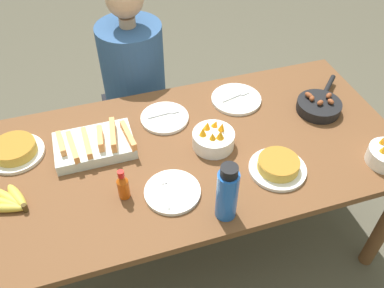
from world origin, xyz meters
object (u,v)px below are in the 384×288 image
banana_bunch (9,201)px  water_bottle (227,193)px  frittata_plate_center (278,166)px  fruit_bowl_mango (213,138)px  empty_plate_far_right (165,118)px  hot_sauce_bottle (123,186)px  skillet (319,105)px  person_figure (137,102)px  empty_plate_far_left (236,99)px  empty_plate_near_front (172,192)px  melon_tray (95,145)px  frittata_plate_side (15,150)px

banana_bunch → water_bottle: bearing=-20.4°
frittata_plate_center → fruit_bowl_mango: fruit_bowl_mango is taller
empty_plate_far_right → hot_sauce_bottle: 0.48m
skillet → person_figure: bearing=97.7°
empty_plate_far_left → empty_plate_far_right: size_ratio=1.09×
empty_plate_near_front → empty_plate_far_left: 0.65m
melon_tray → empty_plate_far_left: 0.72m
person_figure → frittata_plate_center: bearing=-65.3°
empty_plate_near_front → empty_plate_far_right: bearing=79.1°
water_bottle → hot_sauce_bottle: 0.40m
frittata_plate_center → water_bottle: (-0.28, -0.14, 0.10)m
banana_bunch → empty_plate_far_right: bearing=23.6°
banana_bunch → skillet: 1.42m
skillet → water_bottle: bearing=169.9°
frittata_plate_center → fruit_bowl_mango: 0.30m
melon_tray → empty_plate_far_left: size_ratio=1.37×
frittata_plate_center → person_figure: bearing=114.7°
empty_plate_near_front → person_figure: size_ratio=0.18×
banana_bunch → empty_plate_far_right: (0.69, 0.30, -0.01)m
empty_plate_near_front → hot_sauce_bottle: bearing=166.5°
fruit_bowl_mango → water_bottle: water_bottle is taller
skillet → frittata_plate_side: (-1.38, 0.12, -0.00)m
frittata_plate_center → empty_plate_near_front: size_ratio=1.07×
hot_sauce_bottle → empty_plate_near_front: bearing=-13.5°
skillet → melon_tray: bearing=133.3°
frittata_plate_center → water_bottle: bearing=-154.1°
person_figure → hot_sauce_bottle: bearing=-103.6°
empty_plate_near_front → hot_sauce_bottle: hot_sauce_bottle is taller
skillet → frittata_plate_side: bearing=130.9°
frittata_plate_center → empty_plate_near_front: (-0.44, 0.01, -0.02)m
frittata_plate_center → fruit_bowl_mango: (-0.20, 0.22, 0.02)m
empty_plate_far_right → water_bottle: 0.60m
hot_sauce_bottle → person_figure: bearing=76.4°
frittata_plate_center → frittata_plate_side: 1.11m
frittata_plate_side → empty_plate_far_left: 1.04m
frittata_plate_center → empty_plate_near_front: frittata_plate_center is taller
fruit_bowl_mango → person_figure: person_figure is taller
empty_plate_far_right → water_bottle: size_ratio=0.88×
banana_bunch → frittata_plate_center: bearing=-8.1°
frittata_plate_side → empty_plate_far_right: (0.66, 0.03, -0.02)m
hot_sauce_bottle → empty_plate_far_right: bearing=56.1°
frittata_plate_side → fruit_bowl_mango: bearing=-13.5°
hot_sauce_bottle → frittata_plate_center: bearing=-5.3°
hot_sauce_bottle → person_figure: size_ratio=0.12×
melon_tray → empty_plate_near_front: (0.25, -0.33, -0.02)m
melon_tray → empty_plate_far_left: (0.71, 0.14, -0.02)m
frittata_plate_side → empty_plate_far_right: frittata_plate_side is taller
skillet → empty_plate_far_right: bearing=123.8°
melon_tray → person_figure: (0.28, 0.57, -0.27)m
melon_tray → water_bottle: size_ratio=1.31×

